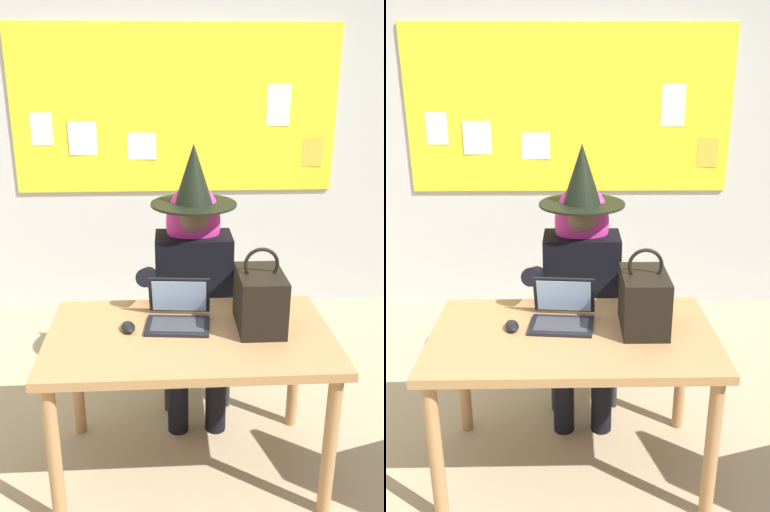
% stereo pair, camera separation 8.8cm
% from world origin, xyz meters
% --- Properties ---
extents(ground_plane, '(24.00, 24.00, 0.00)m').
position_xyz_m(ground_plane, '(0.00, 0.00, 0.00)').
color(ground_plane, tan).
extents(wall_back_bulletin, '(6.77, 2.15, 2.61)m').
position_xyz_m(wall_back_bulletin, '(-0.00, 2.00, 1.32)').
color(wall_back_bulletin, '#B2B2AD').
rests_on(wall_back_bulletin, ground).
extents(desk_main, '(1.27, 0.74, 0.74)m').
position_xyz_m(desk_main, '(0.01, 0.04, 0.64)').
color(desk_main, '#A37547').
rests_on(desk_main, ground).
extents(chair_at_desk, '(0.45, 0.45, 0.91)m').
position_xyz_m(chair_at_desk, '(0.06, 0.77, 0.51)').
color(chair_at_desk, '#2D3347').
rests_on(chair_at_desk, ground).
extents(person_costumed, '(0.59, 0.69, 1.48)m').
position_xyz_m(person_costumed, '(0.07, 0.65, 0.81)').
color(person_costumed, black).
rests_on(person_costumed, ground).
extents(laptop, '(0.31, 0.27, 0.20)m').
position_xyz_m(laptop, '(-0.03, 0.14, 0.78)').
color(laptop, black).
rests_on(laptop, desk_main).
extents(computer_mouse, '(0.08, 0.11, 0.03)m').
position_xyz_m(computer_mouse, '(-0.26, 0.08, 0.75)').
color(computer_mouse, black).
rests_on(computer_mouse, desk_main).
extents(handbag, '(0.20, 0.30, 0.38)m').
position_xyz_m(handbag, '(0.33, 0.09, 0.87)').
color(handbag, black).
rests_on(handbag, desk_main).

